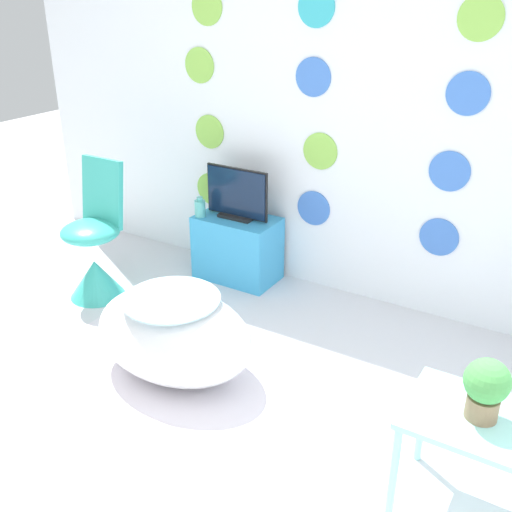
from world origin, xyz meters
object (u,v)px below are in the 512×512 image
vase (200,208)px  potted_plant_left (486,387)px  bathtub (174,334)px  tv (237,196)px  chair (95,255)px

vase → potted_plant_left: bearing=-28.4°
bathtub → vase: (-0.53, 0.97, 0.27)m
tv → vase: size_ratio=3.34×
chair → vase: (0.41, 0.57, 0.22)m
chair → vase: chair is taller
bathtub → potted_plant_left: bearing=-5.1°
tv → potted_plant_left: 2.18m
chair → potted_plant_left: size_ratio=3.70×
tv → vase: (-0.22, -0.11, -0.09)m
chair → tv: bearing=47.0°
bathtub → potted_plant_left: potted_plant_left is taller
bathtub → chair: chair is taller
bathtub → chair: size_ratio=0.99×
bathtub → potted_plant_left: size_ratio=3.66×
tv → bathtub: bearing=-73.7°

